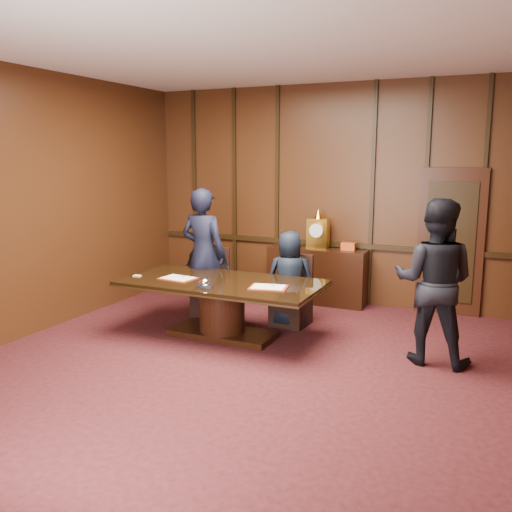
# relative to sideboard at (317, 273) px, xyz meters

# --- Properties ---
(room) EXTENTS (7.00, 7.04, 3.50)m
(room) POSITION_rel_sideboard_xyz_m (0.07, -3.12, 1.24)
(room) COLOR #340E0E
(room) RESTS_ON ground
(sideboard) EXTENTS (1.60, 0.45, 1.54)m
(sideboard) POSITION_rel_sideboard_xyz_m (0.00, 0.00, 0.00)
(sideboard) COLOR black
(sideboard) RESTS_ON ground
(conference_table) EXTENTS (2.62, 1.32, 0.76)m
(conference_table) POSITION_rel_sideboard_xyz_m (-0.61, -2.16, 0.02)
(conference_table) COLOR black
(conference_table) RESTS_ON ground
(folder_left) EXTENTS (0.49, 0.38, 0.02)m
(folder_left) POSITION_rel_sideboard_xyz_m (-1.19, -2.30, 0.28)
(folder_left) COLOR #9E250E
(folder_left) RESTS_ON conference_table
(folder_right) EXTENTS (0.51, 0.41, 0.02)m
(folder_right) POSITION_rel_sideboard_xyz_m (0.10, -2.27, 0.28)
(folder_right) COLOR #9E250E
(folder_right) RESTS_ON conference_table
(inkstand) EXTENTS (0.20, 0.14, 0.12)m
(inkstand) POSITION_rel_sideboard_xyz_m (-0.61, -2.61, 0.33)
(inkstand) COLOR white
(inkstand) RESTS_ON conference_table
(notepad) EXTENTS (0.10, 0.07, 0.01)m
(notepad) POSITION_rel_sideboard_xyz_m (-1.78, -2.39, 0.28)
(notepad) COLOR #EECA74
(notepad) RESTS_ON conference_table
(chair_left) EXTENTS (0.55, 0.55, 0.99)m
(chair_left) POSITION_rel_sideboard_xyz_m (-1.27, -1.28, -0.19)
(chair_left) COLOR black
(chair_left) RESTS_ON ground
(chair_right) EXTENTS (0.51, 0.51, 0.99)m
(chair_right) POSITION_rel_sideboard_xyz_m (0.04, -1.28, -0.19)
(chair_right) COLOR black
(chair_right) RESTS_ON ground
(signatory_left) EXTENTS (0.82, 0.38, 1.37)m
(signatory_left) POSITION_rel_sideboard_xyz_m (-1.26, -1.36, 0.20)
(signatory_left) COLOR black
(signatory_left) RESTS_ON ground
(signatory_right) EXTENTS (0.76, 0.61, 1.36)m
(signatory_right) POSITION_rel_sideboard_xyz_m (0.04, -1.36, 0.19)
(signatory_right) COLOR black
(signatory_right) RESTS_ON ground
(witness_left) EXTENTS (0.71, 0.47, 1.92)m
(witness_left) POSITION_rel_sideboard_xyz_m (-1.27, -1.49, 0.47)
(witness_left) COLOR black
(witness_left) RESTS_ON ground
(witness_right) EXTENTS (0.96, 0.76, 1.91)m
(witness_right) POSITION_rel_sideboard_xyz_m (2.01, -1.95, 0.47)
(witness_right) COLOR black
(witness_right) RESTS_ON ground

